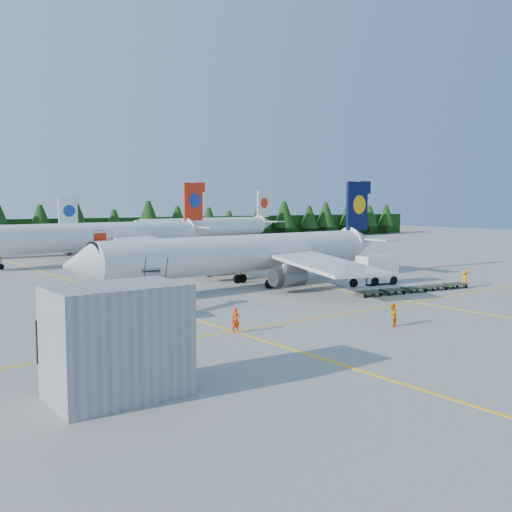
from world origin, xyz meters
TOP-DOWN VIEW (x-y plane):
  - ground at (0.00, 0.00)m, footprint 320.00×320.00m
  - taxi_stripe_a at (-14.00, 20.00)m, footprint 0.25×120.00m
  - taxi_stripe_b at (6.00, 20.00)m, footprint 0.25×120.00m
  - taxi_stripe_cross at (0.00, -6.00)m, footprint 80.00×0.25m
  - treeline_hedge at (0.00, 82.00)m, footprint 220.00×4.00m
  - terminal_building at (-26.00, -14.00)m, footprint 6.00×4.00m
  - airliner_navy at (-1.31, 11.21)m, footprint 40.55×33.29m
  - airliner_red at (-4.63, 46.82)m, footprint 43.65×35.64m
  - airliner_far_right at (30.48, 71.80)m, footprint 42.33×10.56m
  - airstairs at (-16.05, 1.43)m, footprint 4.44×6.03m
  - service_truck at (11.35, 4.52)m, footprint 6.93×3.83m
  - dolly_train at (10.91, -2.13)m, footprint 14.09×3.63m
  - uld_pair at (-18.50, 9.31)m, footprint 4.64×3.77m
  - crew_a at (-14.16, -6.45)m, footprint 0.71×0.55m
  - crew_b at (-3.85, -11.58)m, footprint 1.03×0.94m
  - crew_c at (17.90, -3.33)m, footprint 0.55×0.78m

SIDE VIEW (x-z plane):
  - ground at x=0.00m, z-range 0.00..0.00m
  - taxi_stripe_a at x=-14.00m, z-range 0.00..0.01m
  - taxi_stripe_b at x=6.00m, z-range 0.00..0.01m
  - taxi_stripe_cross at x=0.00m, z-range 0.00..0.01m
  - dolly_train at x=10.91m, z-range 0.37..0.50m
  - airstairs at x=-16.05m, z-range -1.02..2.59m
  - crew_a at x=-14.16m, z-range 0.00..1.71m
  - crew_b at x=-3.85m, z-range 0.00..1.72m
  - crew_c at x=17.90m, z-range 0.00..1.84m
  - uld_pair at x=-18.50m, z-range 0.27..1.83m
  - service_truck at x=11.35m, z-range -0.02..3.15m
  - terminal_building at x=-26.00m, z-range 0.00..5.20m
  - treeline_hedge at x=0.00m, z-range 0.00..6.00m
  - airliner_navy at x=-1.31m, z-range -2.35..9.44m
  - airliner_red at x=-4.63m, z-range -2.54..10.22m
  - airliner_far_right at x=30.48m, z-range -2.31..10.07m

